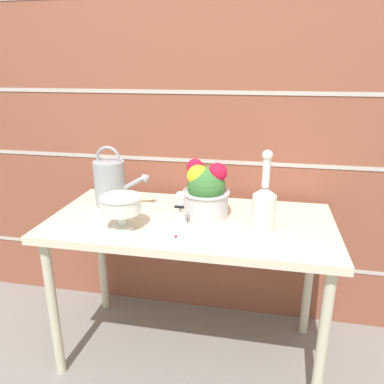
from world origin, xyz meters
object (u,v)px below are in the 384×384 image
object	(u,v)px
flower_planter	(206,191)
glass_decanter	(264,204)
watering_can	(111,182)
figurine_vase	(180,214)
crystal_pedestal_bowl	(121,206)

from	to	relation	value
flower_planter	glass_decanter	bearing A→B (deg)	-20.53
watering_can	glass_decanter	xyz separation A→B (m)	(0.75, -0.15, -0.00)
glass_decanter	watering_can	bearing A→B (deg)	168.63
figurine_vase	crystal_pedestal_bowl	bearing A→B (deg)	-171.64
flower_planter	glass_decanter	xyz separation A→B (m)	(0.27, -0.10, -0.01)
crystal_pedestal_bowl	figurine_vase	xyz separation A→B (m)	(0.25, 0.04, -0.03)
figurine_vase	glass_decanter	bearing A→B (deg)	11.58
glass_decanter	figurine_vase	world-z (taller)	glass_decanter
flower_planter	glass_decanter	world-z (taller)	glass_decanter
watering_can	crystal_pedestal_bowl	distance (m)	0.30
watering_can	flower_planter	distance (m)	0.49
flower_planter	figurine_vase	distance (m)	0.20
glass_decanter	figurine_vase	bearing A→B (deg)	-168.42
watering_can	crystal_pedestal_bowl	bearing A→B (deg)	-58.98
watering_can	glass_decanter	distance (m)	0.77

